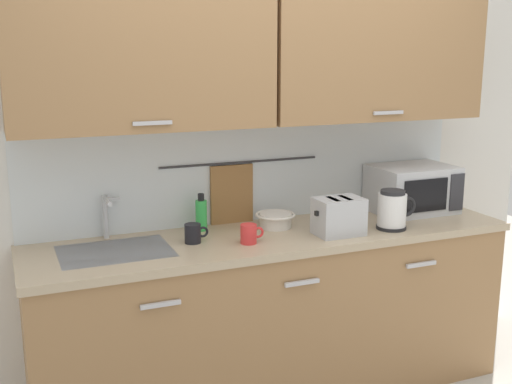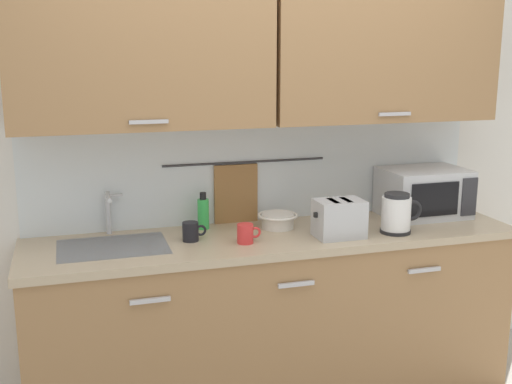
{
  "view_description": "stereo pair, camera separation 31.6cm",
  "coord_description": "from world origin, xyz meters",
  "px_view_note": "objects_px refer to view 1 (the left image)",
  "views": [
    {
      "loc": [
        -1.29,
        -2.55,
        1.82
      ],
      "look_at": [
        -0.1,
        0.33,
        1.12
      ],
      "focal_mm": 44.35,
      "sensor_mm": 36.0,
      "label": 1
    },
    {
      "loc": [
        -1.0,
        -2.65,
        1.82
      ],
      "look_at": [
        -0.1,
        0.33,
        1.12
      ],
      "focal_mm": 44.35,
      "sensor_mm": 36.0,
      "label": 2
    }
  ],
  "objects_px": {
    "mixing_bowl": "(275,219)",
    "mug_by_kettle": "(249,234)",
    "mug_near_sink": "(193,233)",
    "microwave": "(412,189)",
    "electric_kettle": "(393,210)",
    "dish_soap_bottle": "(201,214)",
    "wooden_spoon": "(342,216)",
    "toaster": "(339,216)"
  },
  "relations": [
    {
      "from": "mixing_bowl",
      "to": "dish_soap_bottle",
      "type": "bearing_deg",
      "value": 165.71
    },
    {
      "from": "microwave",
      "to": "electric_kettle",
      "type": "height_order",
      "value": "microwave"
    },
    {
      "from": "toaster",
      "to": "electric_kettle",
      "type": "bearing_deg",
      "value": -2.91
    },
    {
      "from": "mug_near_sink",
      "to": "microwave",
      "type": "bearing_deg",
      "value": 4.31
    },
    {
      "from": "electric_kettle",
      "to": "toaster",
      "type": "distance_m",
      "value": 0.32
    },
    {
      "from": "microwave",
      "to": "dish_soap_bottle",
      "type": "height_order",
      "value": "microwave"
    },
    {
      "from": "microwave",
      "to": "mug_by_kettle",
      "type": "relative_size",
      "value": 3.83
    },
    {
      "from": "microwave",
      "to": "mug_by_kettle",
      "type": "bearing_deg",
      "value": -169.04
    },
    {
      "from": "microwave",
      "to": "mixing_bowl",
      "type": "bearing_deg",
      "value": -179.73
    },
    {
      "from": "dish_soap_bottle",
      "to": "wooden_spoon",
      "type": "xyz_separation_m",
      "value": [
        0.82,
        -0.05,
        -0.08
      ]
    },
    {
      "from": "mug_by_kettle",
      "to": "electric_kettle",
      "type": "bearing_deg",
      "value": -3.55
    },
    {
      "from": "mug_near_sink",
      "to": "mixing_bowl",
      "type": "relative_size",
      "value": 0.56
    },
    {
      "from": "mixing_bowl",
      "to": "mug_by_kettle",
      "type": "distance_m",
      "value": 0.32
    },
    {
      "from": "toaster",
      "to": "mixing_bowl",
      "type": "bearing_deg",
      "value": 134.89
    },
    {
      "from": "mixing_bowl",
      "to": "wooden_spoon",
      "type": "relative_size",
      "value": 0.77
    },
    {
      "from": "microwave",
      "to": "mug_near_sink",
      "type": "height_order",
      "value": "microwave"
    },
    {
      "from": "mug_near_sink",
      "to": "toaster",
      "type": "distance_m",
      "value": 0.74
    },
    {
      "from": "electric_kettle",
      "to": "mug_near_sink",
      "type": "relative_size",
      "value": 1.89
    },
    {
      "from": "mug_by_kettle",
      "to": "wooden_spoon",
      "type": "distance_m",
      "value": 0.73
    },
    {
      "from": "dish_soap_bottle",
      "to": "toaster",
      "type": "height_order",
      "value": "dish_soap_bottle"
    },
    {
      "from": "mixing_bowl",
      "to": "mug_by_kettle",
      "type": "relative_size",
      "value": 1.78
    },
    {
      "from": "microwave",
      "to": "dish_soap_bottle",
      "type": "xyz_separation_m",
      "value": [
        -1.25,
        0.09,
        -0.05
      ]
    },
    {
      "from": "mug_by_kettle",
      "to": "toaster",
      "type": "bearing_deg",
      "value": -3.97
    },
    {
      "from": "microwave",
      "to": "mug_by_kettle",
      "type": "distance_m",
      "value": 1.13
    },
    {
      "from": "toaster",
      "to": "mug_near_sink",
      "type": "bearing_deg",
      "value": 168.68
    },
    {
      "from": "mug_by_kettle",
      "to": "mug_near_sink",
      "type": "bearing_deg",
      "value": 155.67
    },
    {
      "from": "dish_soap_bottle",
      "to": "mug_near_sink",
      "type": "relative_size",
      "value": 1.63
    },
    {
      "from": "dish_soap_bottle",
      "to": "toaster",
      "type": "relative_size",
      "value": 0.77
    },
    {
      "from": "mug_near_sink",
      "to": "mixing_bowl",
      "type": "xyz_separation_m",
      "value": [
        0.48,
        0.1,
        -0.0
      ]
    },
    {
      "from": "toaster",
      "to": "wooden_spoon",
      "type": "bearing_deg",
      "value": 56.29
    },
    {
      "from": "electric_kettle",
      "to": "wooden_spoon",
      "type": "height_order",
      "value": "electric_kettle"
    },
    {
      "from": "electric_kettle",
      "to": "mug_by_kettle",
      "type": "distance_m",
      "value": 0.8
    },
    {
      "from": "electric_kettle",
      "to": "dish_soap_bottle",
      "type": "relative_size",
      "value": 1.16
    },
    {
      "from": "microwave",
      "to": "electric_kettle",
      "type": "distance_m",
      "value": 0.41
    },
    {
      "from": "microwave",
      "to": "mixing_bowl",
      "type": "height_order",
      "value": "microwave"
    },
    {
      "from": "electric_kettle",
      "to": "mixing_bowl",
      "type": "distance_m",
      "value": 0.62
    },
    {
      "from": "microwave",
      "to": "mixing_bowl",
      "type": "relative_size",
      "value": 2.15
    },
    {
      "from": "dish_soap_bottle",
      "to": "mixing_bowl",
      "type": "xyz_separation_m",
      "value": [
        0.38,
        -0.1,
        -0.04
      ]
    },
    {
      "from": "electric_kettle",
      "to": "mug_near_sink",
      "type": "xyz_separation_m",
      "value": [
        -1.04,
        0.16,
        -0.05
      ]
    },
    {
      "from": "mug_near_sink",
      "to": "mixing_bowl",
      "type": "height_order",
      "value": "mug_near_sink"
    },
    {
      "from": "mixing_bowl",
      "to": "wooden_spoon",
      "type": "height_order",
      "value": "mixing_bowl"
    },
    {
      "from": "wooden_spoon",
      "to": "mug_near_sink",
      "type": "bearing_deg",
      "value": -170.79
    }
  ]
}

